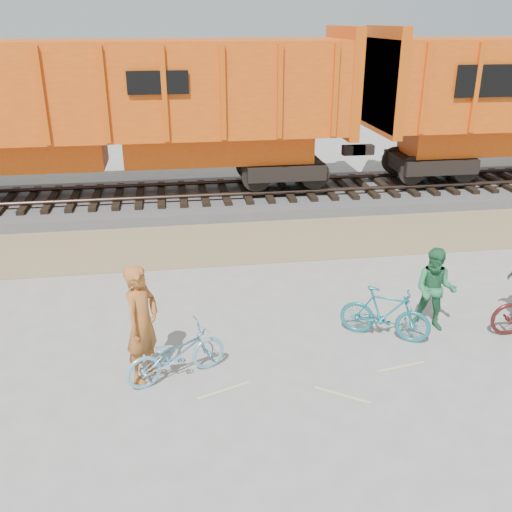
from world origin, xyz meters
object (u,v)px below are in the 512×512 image
object	(u,v)px
bicycle_blue	(176,354)
person_man	(435,290)
hopper_car_center	(111,108)
bicycle_teal	(385,314)
person_solo	(142,324)

from	to	relation	value
bicycle_blue	person_man	distance (m)	4.85
hopper_car_center	bicycle_teal	xyz separation A→B (m)	(5.26, -8.63, -2.52)
bicycle_blue	person_man	world-z (taller)	person_man
bicycle_teal	bicycle_blue	bearing A→B (deg)	130.06
bicycle_teal	person_solo	distance (m)	4.32
hopper_car_center	bicycle_teal	size ratio (longest dim) A/B	8.60
bicycle_blue	person_man	size ratio (longest dim) A/B	1.06
person_solo	person_man	bearing A→B (deg)	-50.35
hopper_car_center	person_solo	xyz separation A→B (m)	(1.01, -9.22, -2.02)
person_solo	person_man	distance (m)	5.31
bicycle_blue	person_solo	size ratio (longest dim) A/B	0.86
person_solo	hopper_car_center	bearing A→B (deg)	37.30
person_man	bicycle_teal	bearing A→B (deg)	-137.50
bicycle_teal	person_man	bearing A→B (deg)	-49.12
bicycle_blue	person_solo	world-z (taller)	person_solo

